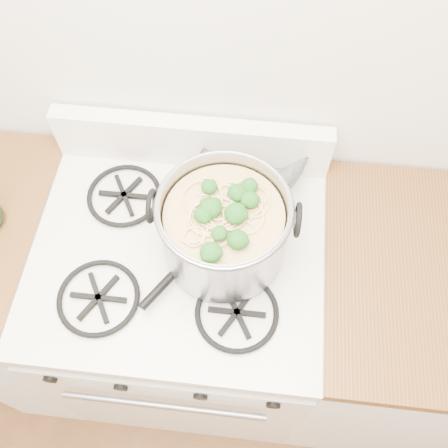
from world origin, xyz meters
TOP-DOWN VIEW (x-y plane):
  - gas_range at (0.00, 1.26)m, footprint 0.76×0.66m
  - counter_left at (-0.51, 1.26)m, footprint 0.25×0.65m
  - stock_pot at (0.12, 1.28)m, footprint 0.34×0.31m
  - spatula at (0.08, 1.31)m, footprint 0.41×0.42m
  - glass_bowl at (0.18, 1.54)m, footprint 0.14×0.14m

SIDE VIEW (x-z plane):
  - gas_range at x=0.00m, z-range -0.03..0.90m
  - counter_left at x=-0.51m, z-range 0.00..0.92m
  - spatula at x=0.08m, z-range 0.92..0.95m
  - glass_bowl at x=0.18m, z-range 0.92..0.95m
  - stock_pot at x=0.12m, z-range 0.92..1.13m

